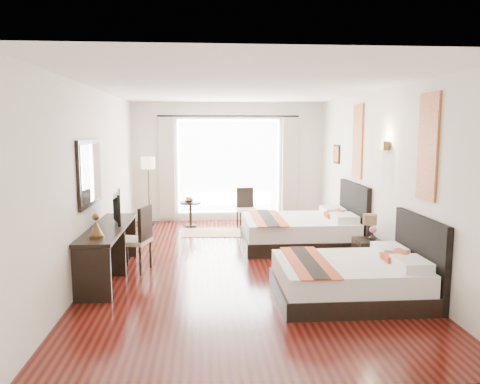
{
  "coord_description": "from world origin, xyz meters",
  "views": [
    {
      "loc": [
        -0.56,
        -7.35,
        2.16
      ],
      "look_at": [
        0.02,
        0.38,
        1.13
      ],
      "focal_mm": 35.0,
      "sensor_mm": 36.0,
      "label": 1
    }
  ],
  "objects": [
    {
      "name": "floor",
      "position": [
        0.0,
        0.0,
        -0.01
      ],
      "size": [
        4.5,
        7.5,
        0.01
      ],
      "primitive_type": "cube",
      "color": "#36090A",
      "rests_on": "ground"
    },
    {
      "name": "ceiling",
      "position": [
        0.0,
        0.0,
        2.79
      ],
      "size": [
        4.5,
        7.5,
        0.02
      ],
      "primitive_type": "cube",
      "color": "white",
      "rests_on": "wall_headboard"
    },
    {
      "name": "wall_headboard",
      "position": [
        2.25,
        0.0,
        1.4
      ],
      "size": [
        0.01,
        7.5,
        2.8
      ],
      "primitive_type": "cube",
      "color": "silver",
      "rests_on": "floor"
    },
    {
      "name": "wall_desk",
      "position": [
        -2.25,
        0.0,
        1.4
      ],
      "size": [
        0.01,
        7.5,
        2.8
      ],
      "primitive_type": "cube",
      "color": "silver",
      "rests_on": "floor"
    },
    {
      "name": "wall_window",
      "position": [
        0.0,
        3.75,
        1.4
      ],
      "size": [
        4.5,
        0.01,
        2.8
      ],
      "primitive_type": "cube",
      "color": "silver",
      "rests_on": "floor"
    },
    {
      "name": "wall_entry",
      "position": [
        0.0,
        -3.75,
        1.4
      ],
      "size": [
        4.5,
        0.01,
        2.8
      ],
      "primitive_type": "cube",
      "color": "silver",
      "rests_on": "floor"
    },
    {
      "name": "window_glass",
      "position": [
        0.0,
        3.73,
        1.3
      ],
      "size": [
        2.4,
        0.02,
        2.2
      ],
      "primitive_type": "cube",
      "color": "white",
      "rests_on": "wall_window"
    },
    {
      "name": "sheer_curtain",
      "position": [
        0.0,
        3.67,
        1.3
      ],
      "size": [
        2.3,
        0.02,
        2.1
      ],
      "primitive_type": "cube",
      "color": "white",
      "rests_on": "wall_window"
    },
    {
      "name": "drape_left",
      "position": [
        -1.45,
        3.63,
        1.28
      ],
      "size": [
        0.35,
        0.14,
        2.35
      ],
      "primitive_type": "cube",
      "color": "#C5B699",
      "rests_on": "floor"
    },
    {
      "name": "drape_right",
      "position": [
        1.45,
        3.63,
        1.28
      ],
      "size": [
        0.35,
        0.14,
        2.35
      ],
      "primitive_type": "cube",
      "color": "#C5B699",
      "rests_on": "floor"
    },
    {
      "name": "art_panel_near",
      "position": [
        2.23,
        -1.66,
        1.95
      ],
      "size": [
        0.03,
        0.5,
        1.35
      ],
      "primitive_type": "cube",
      "color": "maroon",
      "rests_on": "wall_headboard"
    },
    {
      "name": "art_panel_far",
      "position": [
        2.23,
        1.06,
        1.95
      ],
      "size": [
        0.03,
        0.5,
        1.35
      ],
      "primitive_type": "cube",
      "color": "maroon",
      "rests_on": "wall_headboard"
    },
    {
      "name": "wall_sconce",
      "position": [
        2.19,
        -0.35,
        1.92
      ],
      "size": [
        0.1,
        0.14,
        0.14
      ],
      "primitive_type": "cube",
      "color": "#49351A",
      "rests_on": "wall_headboard"
    },
    {
      "name": "mirror_frame",
      "position": [
        -2.22,
        -0.49,
        1.55
      ],
      "size": [
        0.04,
        1.25,
        0.95
      ],
      "primitive_type": "cube",
      "color": "black",
      "rests_on": "wall_desk"
    },
    {
      "name": "mirror_glass",
      "position": [
        -2.19,
        -0.49,
        1.55
      ],
      "size": [
        0.01,
        1.12,
        0.82
      ],
      "primitive_type": "cube",
      "color": "white",
      "rests_on": "mirror_frame"
    },
    {
      "name": "bed_near",
      "position": [
        1.35,
        -1.66,
        0.28
      ],
      "size": [
        1.9,
        1.48,
        1.07
      ],
      "color": "black",
      "rests_on": "floor"
    },
    {
      "name": "bed_far",
      "position": [
        1.25,
        1.06,
        0.31
      ],
      "size": [
        2.1,
        1.64,
        1.19
      ],
      "color": "black",
      "rests_on": "floor"
    },
    {
      "name": "nightstand",
      "position": [
        1.98,
        -0.35,
        0.23
      ],
      "size": [
        0.38,
        0.47,
        0.45
      ],
      "primitive_type": "cube",
      "color": "black",
      "rests_on": "floor"
    },
    {
      "name": "table_lamp",
      "position": [
        2.02,
        -0.3,
        0.74
      ],
      "size": [
        0.22,
        0.22,
        0.35
      ],
      "color": "black",
      "rests_on": "nightstand"
    },
    {
      "name": "vase",
      "position": [
        2.02,
        -0.45,
        0.56
      ],
      "size": [
        0.15,
        0.15,
        0.13
      ],
      "primitive_type": "imported",
      "rotation": [
        0.0,
        0.0,
        -0.36
      ],
      "color": "black",
      "rests_on": "nightstand"
    },
    {
      "name": "console_desk",
      "position": [
        -1.99,
        -0.49,
        0.38
      ],
      "size": [
        0.5,
        2.2,
        0.76
      ],
      "primitive_type": "cube",
      "color": "black",
      "rests_on": "floor"
    },
    {
      "name": "television",
      "position": [
        -1.97,
        -0.15,
        0.99
      ],
      "size": [
        0.25,
        0.82,
        0.47
      ],
      "primitive_type": "imported",
      "rotation": [
        0.0,
        0.0,
        1.75
      ],
      "color": "black",
      "rests_on": "console_desk"
    },
    {
      "name": "bronze_figurine",
      "position": [
        -1.99,
        -1.23,
        0.9
      ],
      "size": [
        0.23,
        0.23,
        0.28
      ],
      "primitive_type": null,
      "rotation": [
        0.0,
        0.0,
        0.28
      ],
      "color": "#49351A",
      "rests_on": "console_desk"
    },
    {
      "name": "desk_chair",
      "position": [
        -1.66,
        -0.23,
        0.31
      ],
      "size": [
        0.58,
        0.58,
        1.01
      ],
      "rotation": [
        0.0,
        0.0,
        2.86
      ],
      "color": "#BBB390",
      "rests_on": "floor"
    },
    {
      "name": "floor_lamp",
      "position": [
        -1.85,
        3.39,
        1.31
      ],
      "size": [
        0.31,
        0.31,
        1.56
      ],
      "color": "black",
      "rests_on": "floor"
    },
    {
      "name": "side_table",
      "position": [
        -0.9,
        3.1,
        0.27
      ],
      "size": [
        0.48,
        0.48,
        0.55
      ],
      "primitive_type": "cylinder",
      "color": "black",
      "rests_on": "floor"
    },
    {
      "name": "fruit_bowl",
      "position": [
        -0.92,
        3.12,
        0.58
      ],
      "size": [
        0.24,
        0.24,
        0.05
      ],
      "primitive_type": "imported",
      "rotation": [
        0.0,
        0.0,
        -0.14
      ],
      "color": "#4D3A1B",
      "rests_on": "side_table"
    },
    {
      "name": "window_chair",
      "position": [
        0.35,
        2.83,
        0.27
      ],
      "size": [
        0.45,
        0.45,
        0.88
      ],
      "rotation": [
        0.0,
        0.0,
        -1.45
      ],
      "color": "#BBB390",
      "rests_on": "floor"
    },
    {
      "name": "jute_rug",
      "position": [
        -0.41,
        2.33,
        0.01
      ],
      "size": [
        1.31,
        0.94,
        0.01
      ],
      "primitive_type": "cube",
      "rotation": [
        0.0,
        0.0,
        -0.07
      ],
      "color": "tan",
      "rests_on": "floor"
    }
  ]
}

